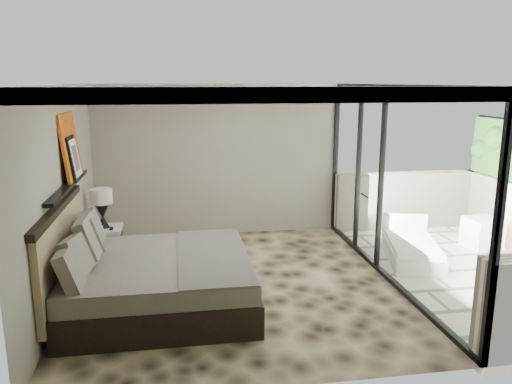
{
  "coord_description": "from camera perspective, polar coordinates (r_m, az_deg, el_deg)",
  "views": [
    {
      "loc": [
        -0.77,
        -6.62,
        2.84
      ],
      "look_at": [
        0.37,
        0.4,
        1.26
      ],
      "focal_mm": 35.0,
      "sensor_mm": 36.0,
      "label": 1
    }
  ],
  "objects": [
    {
      "name": "ottoman",
      "position": [
        9.55,
        24.44,
        -4.28
      ],
      "size": [
        0.57,
        0.57,
        0.53
      ],
      "primitive_type": "cube",
      "rotation": [
        0.0,
        0.0,
        0.09
      ],
      "color": "white",
      "rests_on": "terrace_slab"
    },
    {
      "name": "picture_ledge",
      "position": [
        7.0,
        -20.66,
        0.67
      ],
      "size": [
        0.12,
        2.2,
        0.05
      ],
      "primitive_type": "cube",
      "color": "black",
      "rests_on": "left_wall"
    },
    {
      "name": "ceiling",
      "position": [
        6.67,
        -2.65,
        12.08
      ],
      "size": [
        4.5,
        5.0,
        0.02
      ],
      "primitive_type": "cube",
      "color": "silver",
      "rests_on": "back_wall"
    },
    {
      "name": "floor",
      "position": [
        7.25,
        -2.42,
        -10.56
      ],
      "size": [
        5.0,
        5.0,
        0.0
      ],
      "primitive_type": "plane",
      "color": "black",
      "rests_on": "ground"
    },
    {
      "name": "abstract_canvas",
      "position": [
        7.3,
        -20.48,
        4.93
      ],
      "size": [
        0.13,
        0.9,
        0.9
      ],
      "primitive_type": "cube",
      "rotation": [
        0.0,
        -0.1,
        0.0
      ],
      "color": "#AD160E",
      "rests_on": "picture_ledge"
    },
    {
      "name": "left_wall",
      "position": [
        6.94,
        -21.24,
        -0.32
      ],
      "size": [
        0.02,
        5.0,
        2.8
      ],
      "primitive_type": "cube",
      "color": "gray",
      "rests_on": "floor"
    },
    {
      "name": "nightstand",
      "position": [
        8.55,
        -16.88,
        -5.46
      ],
      "size": [
        0.65,
        0.65,
        0.56
      ],
      "primitive_type": "cube",
      "rotation": [
        0.0,
        0.0,
        0.18
      ],
      "color": "black",
      "rests_on": "floor"
    },
    {
      "name": "lounger",
      "position": [
        8.53,
        17.33,
        -6.22
      ],
      "size": [
        1.11,
        1.64,
        0.59
      ],
      "rotation": [
        0.0,
        0.0,
        -0.26
      ],
      "color": "silver",
      "rests_on": "terrace_slab"
    },
    {
      "name": "glass_wall",
      "position": [
        7.42,
        15.0,
        0.9
      ],
      "size": [
        0.08,
        5.0,
        2.8
      ],
      "primitive_type": "cube",
      "color": "white",
      "rests_on": "floor"
    },
    {
      "name": "back_wall",
      "position": [
        9.26,
        -4.34,
        3.55
      ],
      "size": [
        4.5,
        0.02,
        2.8
      ],
      "primitive_type": "cube",
      "color": "gray",
      "rests_on": "floor"
    },
    {
      "name": "table_lamp",
      "position": [
        8.39,
        -17.23,
        -1.2
      ],
      "size": [
        0.35,
        0.35,
        0.64
      ],
      "color": "black",
      "rests_on": "nightstand"
    },
    {
      "name": "bed",
      "position": [
        6.6,
        -11.84,
        -9.6
      ],
      "size": [
        2.38,
        2.3,
        1.32
      ],
      "color": "black",
      "rests_on": "floor"
    },
    {
      "name": "terrace_slab",
      "position": [
        8.52,
        23.79,
        -8.48
      ],
      "size": [
        3.0,
        5.0,
        0.12
      ],
      "primitive_type": "cube",
      "color": "beige",
      "rests_on": "ground"
    },
    {
      "name": "framed_print",
      "position": [
        7.24,
        -20.08,
        3.7
      ],
      "size": [
        0.11,
        0.5,
        0.6
      ],
      "primitive_type": "cube",
      "rotation": [
        0.0,
        -0.14,
        0.0
      ],
      "color": "black",
      "rests_on": "picture_ledge"
    }
  ]
}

